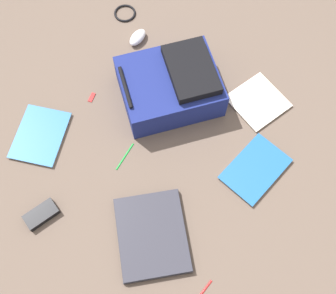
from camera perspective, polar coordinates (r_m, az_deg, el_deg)
name	(u,v)px	position (r m, az deg, el deg)	size (l,w,h in m)	color
ground_plane	(158,144)	(1.81, -1.41, 0.40)	(3.76, 3.76, 0.00)	brown
backpack	(171,85)	(1.85, 0.45, 8.35)	(0.53, 0.53, 0.19)	navy
laptop	(152,235)	(1.68, -2.19, -11.78)	(0.42, 0.42, 0.03)	#24242C
book_manual	(40,135)	(1.91, -16.92, 1.51)	(0.27, 0.31, 0.01)	silver
book_blue	(255,169)	(1.80, 11.74, -2.95)	(0.24, 0.31, 0.02)	silver
book_comic	(258,102)	(1.94, 12.08, 6.02)	(0.29, 0.29, 0.01)	silver
computer_mouse	(138,37)	(2.09, -4.14, 14.59)	(0.06, 0.11, 0.04)	silver
cable_coil	(125,13)	(2.21, -5.86, 17.59)	(0.11, 0.11, 0.01)	black
power_brick	(41,214)	(1.77, -16.79, -8.75)	(0.07, 0.13, 0.03)	black
pen_black	(125,156)	(1.80, -5.87, -1.26)	(0.01, 0.01, 0.14)	#198C33
usb_stick	(92,97)	(1.95, -10.30, 6.66)	(0.02, 0.05, 0.01)	#B21919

